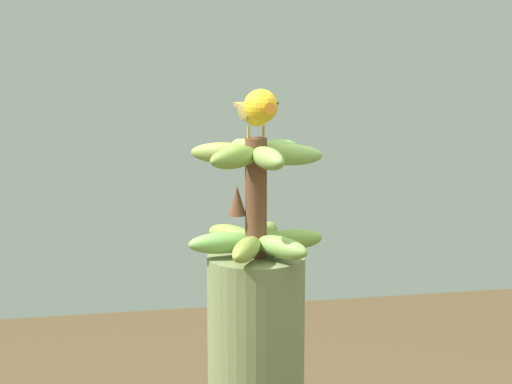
# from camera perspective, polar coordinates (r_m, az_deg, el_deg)

# --- Properties ---
(banana_bunch) EXTENTS (0.27, 0.28, 0.24)m
(banana_bunch) POSITION_cam_1_polar(r_m,az_deg,el_deg) (1.85, -0.03, -0.37)
(banana_bunch) COLOR brown
(banana_bunch) RESTS_ON banana_tree
(perched_bird) EXTENTS (0.23, 0.07, 0.10)m
(perched_bird) POSITION_cam_1_polar(r_m,az_deg,el_deg) (1.80, 0.15, 5.15)
(perched_bird) COLOR #C68933
(perched_bird) RESTS_ON banana_bunch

